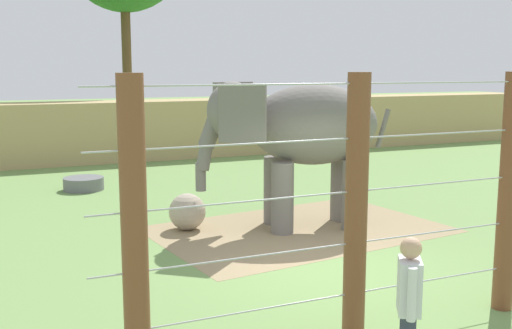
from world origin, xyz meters
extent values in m
plane|color=#6B8E4C|center=(0.00, 0.00, 0.00)|extent=(120.00, 120.00, 0.00)
cube|color=#937F5B|center=(0.77, 2.29, 0.00)|extent=(6.30, 4.61, 0.01)
cube|color=tan|center=(0.00, 13.69, 1.07)|extent=(36.00, 1.80, 2.15)
cylinder|color=slate|center=(0.33, 2.19, 0.73)|extent=(0.46, 0.46, 1.47)
cylinder|color=slate|center=(0.52, 2.98, 0.73)|extent=(0.46, 0.46, 1.47)
cylinder|color=slate|center=(1.79, 1.84, 0.73)|extent=(0.46, 0.46, 1.47)
cylinder|color=slate|center=(1.98, 2.62, 0.73)|extent=(0.46, 0.46, 1.47)
ellipsoid|color=slate|center=(1.16, 2.41, 2.18)|extent=(3.00, 2.07, 1.68)
ellipsoid|color=slate|center=(-0.50, 2.81, 2.47)|extent=(1.28, 1.37, 1.21)
cube|color=slate|center=(-0.55, 2.18, 2.47)|extent=(0.80, 0.67, 1.15)
cube|color=slate|center=(-0.25, 3.40, 2.47)|extent=(0.95, 0.29, 1.15)
cylinder|color=slate|center=(-0.94, 2.92, 2.04)|extent=(0.58, 0.45, 0.66)
cylinder|color=slate|center=(-1.07, 2.95, 1.58)|extent=(0.43, 0.36, 0.62)
cylinder|color=slate|center=(-1.15, 2.97, 1.15)|extent=(0.26, 0.26, 0.58)
cylinder|color=slate|center=(2.63, 2.05, 2.08)|extent=(0.33, 0.18, 0.84)
sphere|color=tan|center=(-1.36, 3.23, 0.38)|extent=(0.77, 0.77, 0.77)
cylinder|color=brown|center=(-3.75, -2.62, 1.65)|extent=(0.28, 0.28, 3.30)
cylinder|color=brown|center=(-1.06, -2.62, 1.65)|extent=(0.28, 0.28, 3.30)
cylinder|color=brown|center=(1.40, -2.62, 1.65)|extent=(0.28, 0.28, 3.30)
cylinder|color=#B7B7BC|center=(0.00, -2.62, 0.59)|extent=(8.51, 0.02, 0.02)
cylinder|color=#B7B7BC|center=(0.00, -2.62, 1.24)|extent=(8.51, 0.02, 0.02)
cylinder|color=#B7B7BC|center=(0.00, -2.62, 1.88)|extent=(8.51, 0.02, 0.02)
cylinder|color=#B7B7BC|center=(0.00, -2.62, 2.52)|extent=(8.51, 0.02, 0.02)
cylinder|color=#B7B7BC|center=(0.00, -2.62, 3.17)|extent=(8.51, 0.02, 0.02)
cube|color=silver|center=(-1.26, -3.94, 1.16)|extent=(0.38, 0.42, 0.56)
sphere|color=tan|center=(-1.26, -3.94, 1.56)|extent=(0.22, 0.22, 0.22)
cylinder|color=silver|center=(-1.39, -4.14, 1.16)|extent=(0.12, 0.12, 0.54)
cylinder|color=silver|center=(-1.13, -3.74, 1.16)|extent=(0.12, 0.12, 0.54)
cube|color=black|center=(-1.19, -3.68, 0.94)|extent=(0.05, 0.07, 0.14)
cylinder|color=slate|center=(-2.71, 8.46, 0.17)|extent=(1.10, 1.10, 0.35)
cylinder|color=#38607A|center=(-2.71, 8.46, 0.32)|extent=(1.01, 1.01, 0.02)
cylinder|color=brown|center=(1.19, 20.54, 3.24)|extent=(0.44, 0.44, 6.48)
camera|label=1|loc=(-5.09, -8.75, 3.35)|focal=43.11mm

